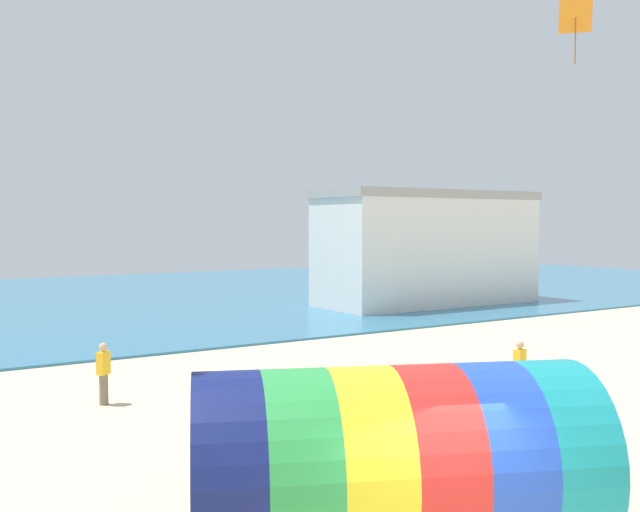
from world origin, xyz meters
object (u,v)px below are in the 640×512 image
giant_inflatable_tube (394,463)px  bystander_near_water (520,370)px  kite_orange_diamond (576,10)px  bystander_mid_beach (104,373)px

giant_inflatable_tube → bystander_near_water: bearing=32.4°
giant_inflatable_tube → kite_orange_diamond: bearing=25.2°
bystander_near_water → bystander_mid_beach: size_ratio=0.99×
giant_inflatable_tube → bystander_near_water: 10.30m
bystander_near_water → bystander_mid_beach: 11.41m
bystander_near_water → bystander_mid_beach: (-9.90, 5.67, 0.01)m
giant_inflatable_tube → kite_orange_diamond: kite_orange_diamond is taller
giant_inflatable_tube → bystander_mid_beach: giant_inflatable_tube is taller
giant_inflatable_tube → bystander_mid_beach: bearing=96.2°
bystander_near_water → kite_orange_diamond: bearing=-54.4°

